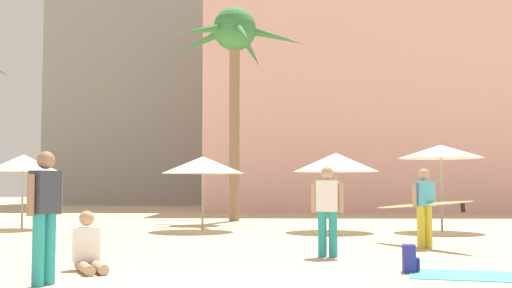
{
  "coord_description": "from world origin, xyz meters",
  "views": [
    {
      "loc": [
        0.43,
        -6.77,
        1.34
      ],
      "look_at": [
        0.07,
        5.87,
        2.14
      ],
      "focal_mm": 44.57,
      "sensor_mm": 36.0,
      "label": 1
    }
  ],
  "objects_px": {
    "cafe_umbrella_5": "(441,152)",
    "person_far_left": "(327,207)",
    "backpack": "(410,259)",
    "person_mid_right": "(45,211)",
    "cafe_umbrella_2": "(203,165)",
    "cafe_umbrella_4": "(336,162)",
    "palm_tree_left": "(234,46)",
    "person_mid_center": "(88,250)",
    "person_near_left": "(423,205)",
    "beach_towel": "(473,276)",
    "cafe_umbrella_3": "(23,163)"
  },
  "relations": [
    {
      "from": "beach_towel",
      "to": "backpack",
      "type": "height_order",
      "value": "backpack"
    },
    {
      "from": "backpack",
      "to": "person_mid_right",
      "type": "bearing_deg",
      "value": -158.48
    },
    {
      "from": "palm_tree_left",
      "to": "person_near_left",
      "type": "distance_m",
      "value": 12.15
    },
    {
      "from": "cafe_umbrella_2",
      "to": "person_far_left",
      "type": "xyz_separation_m",
      "value": [
        3.07,
        -6.61,
        -0.99
      ]
    },
    {
      "from": "palm_tree_left",
      "to": "cafe_umbrella_4",
      "type": "height_order",
      "value": "palm_tree_left"
    },
    {
      "from": "cafe_umbrella_5",
      "to": "person_mid_center",
      "type": "relative_size",
      "value": 2.46
    },
    {
      "from": "palm_tree_left",
      "to": "person_far_left",
      "type": "distance_m",
      "value": 13.04
    },
    {
      "from": "beach_towel",
      "to": "person_far_left",
      "type": "relative_size",
      "value": 1.09
    },
    {
      "from": "palm_tree_left",
      "to": "person_mid_right",
      "type": "distance_m",
      "value": 16.01
    },
    {
      "from": "palm_tree_left",
      "to": "person_mid_center",
      "type": "xyz_separation_m",
      "value": [
        -1.42,
        -13.49,
        -6.19
      ]
    },
    {
      "from": "person_near_left",
      "to": "cafe_umbrella_5",
      "type": "bearing_deg",
      "value": -46.19
    },
    {
      "from": "cafe_umbrella_4",
      "to": "person_near_left",
      "type": "relative_size",
      "value": 0.87
    },
    {
      "from": "beach_towel",
      "to": "cafe_umbrella_5",
      "type": "bearing_deg",
      "value": 78.06
    },
    {
      "from": "cafe_umbrella_2",
      "to": "cafe_umbrella_4",
      "type": "xyz_separation_m",
      "value": [
        3.86,
        -0.14,
        0.07
      ]
    },
    {
      "from": "cafe_umbrella_3",
      "to": "person_mid_center",
      "type": "distance_m",
      "value": 10.38
    },
    {
      "from": "person_near_left",
      "to": "person_far_left",
      "type": "xyz_separation_m",
      "value": [
        -2.17,
        -1.78,
        0.01
      ]
    },
    {
      "from": "beach_towel",
      "to": "backpack",
      "type": "xyz_separation_m",
      "value": [
        -0.84,
        0.39,
        0.19
      ]
    },
    {
      "from": "backpack",
      "to": "person_mid_right",
      "type": "height_order",
      "value": "person_mid_right"
    },
    {
      "from": "beach_towel",
      "to": "person_mid_center",
      "type": "distance_m",
      "value": 5.82
    },
    {
      "from": "backpack",
      "to": "person_far_left",
      "type": "height_order",
      "value": "person_far_left"
    },
    {
      "from": "person_far_left",
      "to": "cafe_umbrella_2",
      "type": "bearing_deg",
      "value": -142.98
    },
    {
      "from": "cafe_umbrella_2",
      "to": "person_far_left",
      "type": "distance_m",
      "value": 7.36
    },
    {
      "from": "person_near_left",
      "to": "person_mid_right",
      "type": "xyz_separation_m",
      "value": [
        -6.22,
        -5.2,
        0.07
      ]
    },
    {
      "from": "person_near_left",
      "to": "person_mid_center",
      "type": "distance_m",
      "value": 7.14
    },
    {
      "from": "cafe_umbrella_3",
      "to": "beach_towel",
      "type": "distance_m",
      "value": 14.3
    },
    {
      "from": "cafe_umbrella_5",
      "to": "person_near_left",
      "type": "height_order",
      "value": "cafe_umbrella_5"
    },
    {
      "from": "palm_tree_left",
      "to": "cafe_umbrella_4",
      "type": "xyz_separation_m",
      "value": [
        3.25,
        -5.05,
        -4.54
      ]
    },
    {
      "from": "cafe_umbrella_2",
      "to": "backpack",
      "type": "distance_m",
      "value": 9.7
    },
    {
      "from": "palm_tree_left",
      "to": "person_mid_center",
      "type": "height_order",
      "value": "palm_tree_left"
    },
    {
      "from": "cafe_umbrella_2",
      "to": "backpack",
      "type": "xyz_separation_m",
      "value": [
        4.15,
        -8.61,
        -1.7
      ]
    },
    {
      "from": "palm_tree_left",
      "to": "beach_towel",
      "type": "distance_m",
      "value": 15.96
    },
    {
      "from": "backpack",
      "to": "person_mid_right",
      "type": "xyz_separation_m",
      "value": [
        -5.13,
        -1.43,
        0.78
      ]
    },
    {
      "from": "cafe_umbrella_5",
      "to": "palm_tree_left",
      "type": "bearing_deg",
      "value": 141.46
    },
    {
      "from": "cafe_umbrella_2",
      "to": "person_near_left",
      "type": "xyz_separation_m",
      "value": [
        5.24,
        -4.83,
        -1.0
      ]
    },
    {
      "from": "person_near_left",
      "to": "cafe_umbrella_4",
      "type": "bearing_deg",
      "value": -10.78
    },
    {
      "from": "person_mid_right",
      "to": "beach_towel",
      "type": "bearing_deg",
      "value": -144.99
    },
    {
      "from": "cafe_umbrella_5",
      "to": "person_far_left",
      "type": "bearing_deg",
      "value": -120.25
    },
    {
      "from": "person_mid_right",
      "to": "person_near_left",
      "type": "bearing_deg",
      "value": -114.96
    },
    {
      "from": "cafe_umbrella_4",
      "to": "person_far_left",
      "type": "relative_size",
      "value": 1.47
    },
    {
      "from": "palm_tree_left",
      "to": "cafe_umbrella_3",
      "type": "distance_m",
      "value": 8.78
    },
    {
      "from": "cafe_umbrella_4",
      "to": "person_far_left",
      "type": "bearing_deg",
      "value": -96.95
    },
    {
      "from": "cafe_umbrella_3",
      "to": "person_mid_right",
      "type": "xyz_separation_m",
      "value": [
        4.52,
        -10.56,
        -1.01
      ]
    },
    {
      "from": "cafe_umbrella_2",
      "to": "person_mid_center",
      "type": "xyz_separation_m",
      "value": [
        -0.81,
        -8.59,
        -1.59
      ]
    },
    {
      "from": "cafe_umbrella_2",
      "to": "cafe_umbrella_4",
      "type": "distance_m",
      "value": 3.86
    },
    {
      "from": "cafe_umbrella_3",
      "to": "cafe_umbrella_5",
      "type": "distance_m",
      "value": 12.4
    },
    {
      "from": "cafe_umbrella_2",
      "to": "person_near_left",
      "type": "relative_size",
      "value": 0.85
    },
    {
      "from": "cafe_umbrella_4",
      "to": "person_far_left",
      "type": "distance_m",
      "value": 6.6
    },
    {
      "from": "backpack",
      "to": "palm_tree_left",
      "type": "bearing_deg",
      "value": 110.62
    },
    {
      "from": "cafe_umbrella_3",
      "to": "cafe_umbrella_5",
      "type": "bearing_deg",
      "value": -2.79
    },
    {
      "from": "cafe_umbrella_2",
      "to": "beach_towel",
      "type": "height_order",
      "value": "cafe_umbrella_2"
    }
  ]
}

